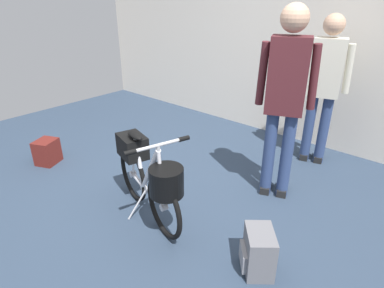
{
  "coord_description": "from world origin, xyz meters",
  "views": [
    {
      "loc": [
        1.69,
        -1.78,
        1.79
      ],
      "look_at": [
        -0.06,
        0.22,
        0.55
      ],
      "focal_mm": 30.19,
      "sensor_mm": 36.0,
      "label": 1
    }
  ],
  "objects_px": {
    "visitor_near_wall": "(324,83)",
    "visitor_browsing": "(285,95)",
    "handbag_on_floor": "(47,152)",
    "folding_bike_foreground": "(148,175)",
    "backpack_on_floor": "(258,252)"
  },
  "relations": [
    {
      "from": "visitor_near_wall",
      "to": "handbag_on_floor",
      "type": "height_order",
      "value": "visitor_near_wall"
    },
    {
      "from": "visitor_near_wall",
      "to": "visitor_browsing",
      "type": "xyz_separation_m",
      "value": [
        0.0,
        -0.93,
        0.08
      ]
    },
    {
      "from": "visitor_near_wall",
      "to": "backpack_on_floor",
      "type": "bearing_deg",
      "value": -78.27
    },
    {
      "from": "folding_bike_foreground",
      "to": "backpack_on_floor",
      "type": "height_order",
      "value": "folding_bike_foreground"
    },
    {
      "from": "folding_bike_foreground",
      "to": "handbag_on_floor",
      "type": "xyz_separation_m",
      "value": [
        -1.65,
        -0.1,
        -0.29
      ]
    },
    {
      "from": "visitor_near_wall",
      "to": "folding_bike_foreground",
      "type": "bearing_deg",
      "value": -107.33
    },
    {
      "from": "backpack_on_floor",
      "to": "visitor_browsing",
      "type": "bearing_deg",
      "value": 112.0
    },
    {
      "from": "handbag_on_floor",
      "to": "backpack_on_floor",
      "type": "bearing_deg",
      "value": 4.33
    },
    {
      "from": "visitor_near_wall",
      "to": "handbag_on_floor",
      "type": "distance_m",
      "value": 3.18
    },
    {
      "from": "folding_bike_foreground",
      "to": "visitor_browsing",
      "type": "distance_m",
      "value": 1.35
    },
    {
      "from": "visitor_near_wall",
      "to": "visitor_browsing",
      "type": "bearing_deg",
      "value": -89.73
    },
    {
      "from": "visitor_browsing",
      "to": "handbag_on_floor",
      "type": "height_order",
      "value": "visitor_browsing"
    },
    {
      "from": "folding_bike_foreground",
      "to": "handbag_on_floor",
      "type": "distance_m",
      "value": 1.68
    },
    {
      "from": "folding_bike_foreground",
      "to": "backpack_on_floor",
      "type": "relative_size",
      "value": 3.34
    },
    {
      "from": "folding_bike_foreground",
      "to": "visitor_browsing",
      "type": "bearing_deg",
      "value": 59.47
    }
  ]
}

